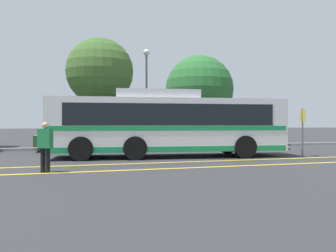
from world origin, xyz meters
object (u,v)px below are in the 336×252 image
(pedestrian_0, at_px, (45,144))
(transit_bus, at_px, (168,124))
(parked_car_1, at_px, (73,139))
(bus_stop_sign, at_px, (303,126))
(street_lamp, at_px, (146,82))
(tree_1, at_px, (199,89))
(tree_2, at_px, (100,72))

(pedestrian_0, bearing_deg, transit_bus, 63.56)
(parked_car_1, xyz_separation_m, bus_stop_sign, (10.37, -6.33, 0.73))
(parked_car_1, distance_m, street_lamp, 6.15)
(pedestrian_0, height_order, tree_1, tree_1)
(street_lamp, distance_m, tree_2, 3.09)
(tree_1, bearing_deg, pedestrian_0, -128.21)
(street_lamp, distance_m, tree_1, 5.24)
(pedestrian_0, bearing_deg, tree_1, 78.45)
(tree_1, bearing_deg, parked_car_1, -155.60)
(transit_bus, distance_m, parked_car_1, 6.45)
(pedestrian_0, relative_size, bus_stop_sign, 0.70)
(transit_bus, height_order, bus_stop_sign, transit_bus)
(bus_stop_sign, bearing_deg, tree_1, -167.16)
(parked_car_1, distance_m, tree_1, 10.80)
(transit_bus, height_order, street_lamp, street_lamp)
(street_lamp, bearing_deg, transit_bus, -93.36)
(bus_stop_sign, height_order, tree_2, tree_2)
(tree_1, xyz_separation_m, tree_2, (-7.61, -1.81, 0.75))
(transit_bus, relative_size, parked_car_1, 2.73)
(parked_car_1, xyz_separation_m, street_lamp, (4.66, 1.80, 3.58))
(transit_bus, xyz_separation_m, pedestrian_0, (-4.99, -3.74, -0.64))
(transit_bus, height_order, parked_car_1, transit_bus)
(parked_car_1, relative_size, pedestrian_0, 2.57)
(pedestrian_0, distance_m, tree_2, 11.89)
(street_lamp, xyz_separation_m, tree_2, (-2.96, 0.61, 0.65))
(pedestrian_0, distance_m, street_lamp, 12.11)
(bus_stop_sign, bearing_deg, tree_2, -128.14)
(transit_bus, relative_size, bus_stop_sign, 4.93)
(pedestrian_0, distance_m, tree_1, 16.53)
(bus_stop_sign, relative_size, tree_1, 0.33)
(pedestrian_0, bearing_deg, street_lamp, 89.13)
(pedestrian_0, xyz_separation_m, bus_stop_sign, (11.09, 2.18, 0.53))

